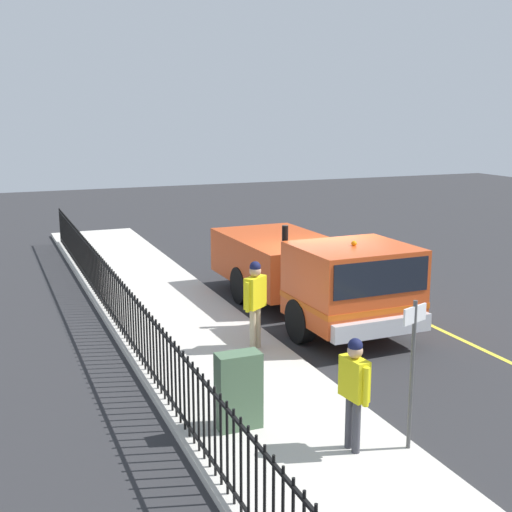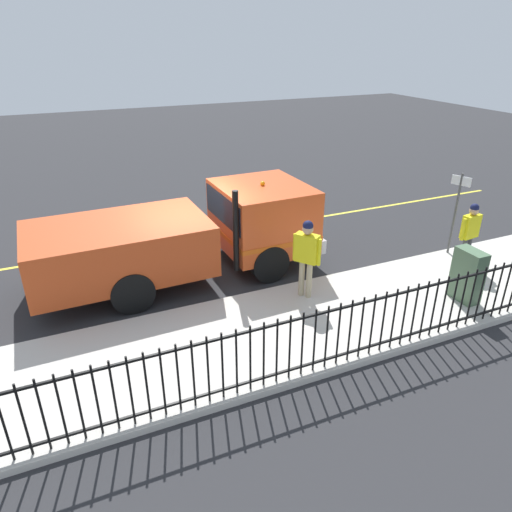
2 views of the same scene
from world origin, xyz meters
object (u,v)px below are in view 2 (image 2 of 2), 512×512
at_px(work_truck, 198,230).
at_px(pedestrian_distant, 470,229).
at_px(utility_cabinet, 467,275).
at_px(street_sign, 457,204).
at_px(worker_standing, 307,251).
at_px(traffic_cone, 58,257).

relative_size(work_truck, pedestrian_distant, 4.15).
xyz_separation_m(work_truck, pedestrian_distant, (2.54, 6.25, -0.03)).
relative_size(utility_cabinet, street_sign, 0.54).
xyz_separation_m(worker_standing, street_sign, (-0.47, 4.73, 0.27)).
bearing_deg(traffic_cone, work_truck, 60.38).
relative_size(worker_standing, street_sign, 0.83).
xyz_separation_m(pedestrian_distant, traffic_cone, (-4.41, -9.53, -0.87)).
relative_size(pedestrian_distant, utility_cabinet, 1.40).
height_order(work_truck, traffic_cone, work_truck).
bearing_deg(worker_standing, work_truck, 2.61).
distance_m(pedestrian_distant, traffic_cone, 10.53).
height_order(utility_cabinet, street_sign, street_sign).
bearing_deg(street_sign, worker_standing, -84.29).
xyz_separation_m(worker_standing, pedestrian_distant, (0.31, 4.47, -0.09)).
relative_size(pedestrian_distant, street_sign, 0.76).
distance_m(work_truck, worker_standing, 2.85).
height_order(worker_standing, street_sign, street_sign).
height_order(utility_cabinet, traffic_cone, utility_cabinet).
distance_m(work_truck, street_sign, 6.74).
height_order(work_truck, pedestrian_distant, work_truck).
bearing_deg(street_sign, traffic_cone, -110.34).
xyz_separation_m(worker_standing, utility_cabinet, (1.57, 3.19, -0.52)).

